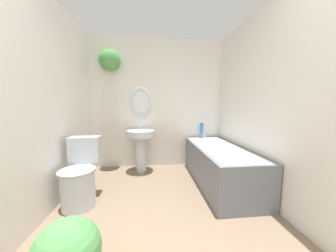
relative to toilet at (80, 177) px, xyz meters
The scene contains 7 objects.
wall_back 1.78m from the toilet, 54.35° to the left, with size 2.59×0.36×2.40m.
wall_left 0.95m from the toilet, 140.74° to the right, with size 0.06×3.00×2.40m.
wall_right 2.41m from the toilet, ahead, with size 0.06×3.00×2.40m.
toilet is the anchor object (origin of this frame).
pedestal_sink 1.15m from the toilet, 54.44° to the left, with size 0.48×0.48×0.84m.
bathtub 1.88m from the toilet, 10.59° to the left, with size 0.67×1.62×0.63m.
shampoo_bottle 2.14m from the toilet, 30.98° to the left, with size 0.07×0.07×0.21m.
Camera 1 is at (-0.14, -0.33, 1.16)m, focal length 18.00 mm.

